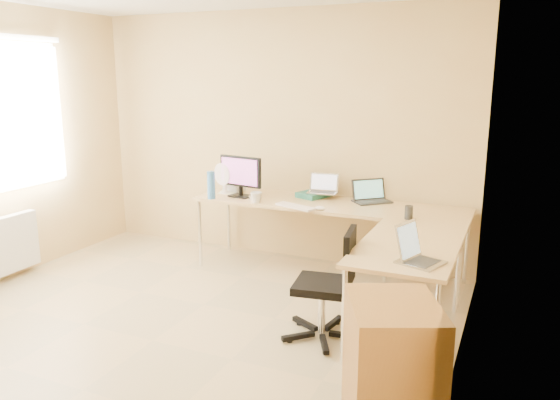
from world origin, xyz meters
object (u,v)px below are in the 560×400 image
at_px(desk_fan, 225,179).
at_px(cabinet, 392,371).
at_px(monitor, 241,176).
at_px(water_bottle, 211,185).
at_px(laptop_center, 323,184).
at_px(mug, 256,197).
at_px(desk_return, 407,291).
at_px(laptop_black, 372,191).
at_px(desk_main, 327,239).
at_px(laptop_return, 422,248).
at_px(keyboard, 295,206).
at_px(office_chair, 322,274).

xyz_separation_m(desk_fan, cabinet, (2.25, -2.15, -0.52)).
distance_m(monitor, water_bottle, 0.31).
bearing_deg(laptop_center, mug, -146.67).
distance_m(desk_return, laptop_black, 1.42).
distance_m(desk_main, laptop_black, 0.64).
xyz_separation_m(laptop_center, mug, (-0.52, -0.44, -0.10)).
height_order(laptop_center, laptop_return, laptop_center).
bearing_deg(keyboard, cabinet, -35.33).
bearing_deg(desk_main, laptop_return, -51.13).
height_order(desk_main, desk_return, same).
bearing_deg(cabinet, laptop_center, 93.60).
height_order(desk_main, laptop_black, laptop_black).
bearing_deg(office_chair, laptop_return, -17.97).
height_order(laptop_center, cabinet, laptop_center).
distance_m(keyboard, laptop_return, 1.74).
relative_size(laptop_black, water_bottle, 1.26).
relative_size(laptop_black, cabinet, 0.44).
xyz_separation_m(mug, cabinet, (1.77, -1.90, -0.42)).
xyz_separation_m(desk_main, desk_return, (0.98, -1.00, 0.00)).
bearing_deg(desk_fan, cabinet, -24.64).
height_order(keyboard, cabinet, cabinet).
bearing_deg(keyboard, mug, -164.91).
xyz_separation_m(desk_return, mug, (-1.62, 0.73, 0.42)).
relative_size(monitor, laptop_black, 1.40).
relative_size(water_bottle, cabinet, 0.35).
bearing_deg(desk_main, office_chair, -72.51).
bearing_deg(monitor, keyboard, -6.82).
distance_m(keyboard, desk_fan, 0.96).
xyz_separation_m(desk_main, keyboard, (-0.22, -0.30, 0.37)).
relative_size(laptop_black, mug, 3.12).
bearing_deg(cabinet, monitor, 109.96).
xyz_separation_m(keyboard, cabinet, (1.34, -1.87, -0.38)).
bearing_deg(laptop_return, desk_return, 40.39).
height_order(desk_return, cabinet, cabinet).
relative_size(mug, office_chair, 0.13).
relative_size(desk_fan, laptop_return, 0.95).
distance_m(keyboard, mug, 0.43).
bearing_deg(laptop_return, mug, 77.09).
bearing_deg(cabinet, office_chair, 104.54).
relative_size(desk_return, keyboard, 3.15).
height_order(desk_main, keyboard, keyboard).
bearing_deg(desk_return, laptop_center, 132.99).
bearing_deg(laptop_center, desk_fan, -176.39).
distance_m(mug, laptop_return, 2.10).
bearing_deg(office_chair, desk_fan, 132.10).
xyz_separation_m(laptop_black, keyboard, (-0.60, -0.50, -0.10)).
bearing_deg(desk_return, mug, 155.66).
bearing_deg(desk_main, water_bottle, -165.20).
relative_size(desk_return, mug, 11.63).
distance_m(monitor, laptop_return, 2.41).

